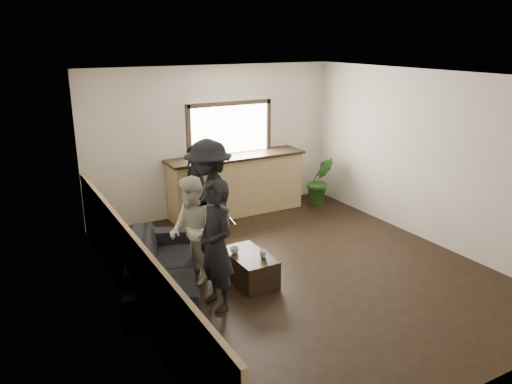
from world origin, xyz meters
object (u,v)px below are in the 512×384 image
cup_b (263,254)px  person_d (196,190)px  bar_counter (236,181)px  sofa (163,266)px  potted_plant (320,180)px  person_a (216,246)px  person_b (192,231)px  person_c (209,203)px  coffee_table (249,267)px  cup_a (235,250)px

cup_b → person_d: person_d is taller
bar_counter → sofa: size_ratio=1.19×
potted_plant → person_a: person_a is taller
person_b → person_d: 1.76m
person_a → sofa: bearing=-156.7°
bar_counter → person_c: 2.26m
cup_b → person_c: bearing=108.8°
cup_b → person_d: (-0.09, 2.15, 0.34)m
coffee_table → person_d: bearing=88.9°
cup_b → coffee_table: bearing=126.7°
bar_counter → person_b: (-1.80, -2.26, 0.11)m
sofa → person_c: 1.20m
cup_a → potted_plant: bearing=35.6°
coffee_table → person_c: person_c is taller
coffee_table → potted_plant: bearing=38.7°
person_a → person_b: 0.79m
coffee_table → person_d: 2.06m
coffee_table → person_d: (0.04, 1.98, 0.59)m
person_c → sofa: bearing=-51.2°
coffee_table → person_d: size_ratio=0.56×
person_d → bar_counter: bearing=156.8°
coffee_table → cup_b: (0.13, -0.17, 0.25)m
cup_a → cup_b: 0.42m
cup_a → cup_b: cup_b is taller
sofa → cup_a: 1.01m
cup_a → potted_plant: 3.72m
person_a → person_c: size_ratio=0.88×
coffee_table → bar_counter: bearing=66.8°
cup_b → potted_plant: (2.74, 2.47, 0.05)m
cup_a → person_b: size_ratio=0.08×
sofa → cup_a: (0.97, -0.23, 0.11)m
potted_plant → person_c: 3.44m
potted_plant → person_b: bearing=-151.5°
coffee_table → cup_a: cup_a is taller
coffee_table → potted_plant: size_ratio=0.91×
bar_counter → person_b: 2.89m
person_b → person_c: size_ratio=0.80×
sofa → potted_plant: bearing=-44.3°
person_d → person_a: bearing=19.1°
bar_counter → cup_a: 2.81m
coffee_table → person_a: person_a is taller
sofa → cup_b: (1.26, -0.53, 0.12)m
potted_plant → person_d: person_d is taller
bar_counter → cup_a: (-1.28, -2.50, -0.20)m
sofa → potted_plant: (3.99, 1.94, 0.16)m
coffee_table → potted_plant: 3.69m
bar_counter → coffee_table: size_ratio=3.03×
cup_b → person_d: 2.18m
cup_a → person_a: person_a is taller
person_a → person_c: (0.46, 1.25, 0.11)m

